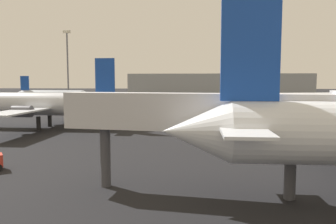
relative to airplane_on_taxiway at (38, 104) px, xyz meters
The scene contains 6 objects.
airplane_on_taxiway is the anchor object (origin of this frame).
airplane_distant 51.92m from the airplane_on_taxiway, 31.91° to the left, with size 29.94×22.23×9.89m.
airplane_far_left 41.91m from the airplane_on_taxiway, 111.66° to the left, with size 23.42×16.38×8.55m.
jet_bridge 38.07m from the airplane_on_taxiway, 46.68° to the right, with size 19.52×4.46×6.68m.
light_mast_left 59.41m from the airplane_on_taxiway, 107.46° to the left, with size 2.40×0.50×23.23m.
terminal_building 99.43m from the airplane_on_taxiway, 70.74° to the left, with size 74.16×18.08×10.10m, color #999EA3.
Camera 1 is at (-2.46, -6.74, 7.27)m, focal length 35.58 mm.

